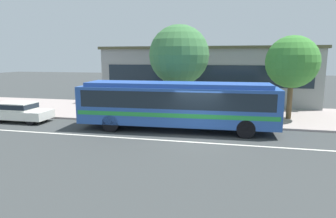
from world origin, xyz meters
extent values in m
plane|color=#383B3C|center=(0.00, 0.00, 0.00)|extent=(120.00, 120.00, 0.00)
cube|color=#A0928E|center=(0.00, 6.87, 0.06)|extent=(60.00, 8.00, 0.12)
cube|color=silver|center=(0.00, -0.80, 0.00)|extent=(56.00, 0.16, 0.01)
cube|color=#2A53A5|center=(-1.41, 1.52, 1.50)|extent=(11.58, 2.89, 2.16)
cube|color=#284EA8|center=(-1.41, 1.52, 2.70)|extent=(10.65, 2.56, 0.24)
cube|color=#19232D|center=(-1.41, 1.52, 1.94)|extent=(10.90, 2.89, 0.95)
cube|color=green|center=(-1.41, 1.52, 1.12)|extent=(11.36, 2.90, 0.24)
cube|color=#19232D|center=(4.28, 1.74, 1.94)|extent=(0.20, 2.15, 1.04)
cylinder|color=black|center=(2.45, 2.75, 0.50)|extent=(1.01, 0.32, 1.00)
cylinder|color=black|center=(2.53, 0.59, 0.50)|extent=(1.01, 0.32, 1.00)
cylinder|color=black|center=(-5.13, 2.45, 0.50)|extent=(1.01, 0.32, 1.00)
cylinder|color=black|center=(-5.05, 0.29, 0.50)|extent=(1.01, 0.32, 1.00)
cube|color=white|center=(-12.14, 1.50, 0.52)|extent=(4.21, 1.73, 0.55)
cube|color=white|center=(-12.35, 1.50, 1.04)|extent=(2.36, 1.53, 0.50)
cube|color=#19232D|center=(-12.35, 1.50, 1.06)|extent=(2.40, 1.54, 0.32)
cylinder|color=black|center=(-10.76, 2.26, 0.32)|extent=(0.64, 0.22, 0.64)
cylinder|color=black|center=(-10.76, 0.75, 0.32)|extent=(0.64, 0.22, 0.64)
cylinder|color=black|center=(-13.53, 2.26, 0.32)|extent=(0.64, 0.22, 0.64)
cylinder|color=#725D62|center=(-3.32, 4.14, 0.54)|extent=(0.14, 0.14, 0.84)
cylinder|color=#725D62|center=(-3.39, 3.99, 0.54)|extent=(0.14, 0.14, 0.84)
cylinder|color=#C03040|center=(-3.35, 4.06, 1.24)|extent=(0.45, 0.45, 0.56)
sphere|color=tan|center=(-3.35, 4.06, 1.62)|extent=(0.21, 0.21, 0.21)
cylinder|color=#333D3D|center=(-2.51, 4.73, 0.55)|extent=(0.14, 0.14, 0.86)
cylinder|color=#333D3D|center=(-2.67, 4.73, 0.55)|extent=(0.14, 0.14, 0.86)
cylinder|color=blue|center=(-2.59, 4.73, 1.26)|extent=(0.34, 0.34, 0.57)
sphere|color=#C0B191|center=(-2.59, 4.73, 1.66)|extent=(0.22, 0.22, 0.22)
cylinder|color=brown|center=(-2.07, 5.67, 1.52)|extent=(0.33, 0.33, 2.80)
sphere|color=#3E7640|center=(-2.07, 5.67, 4.41)|extent=(4.25, 4.25, 4.25)
cylinder|color=brown|center=(5.52, 5.95, 1.43)|extent=(0.35, 0.35, 2.62)
sphere|color=#3D8434|center=(5.52, 5.95, 3.96)|extent=(3.48, 3.48, 3.48)
cube|color=gray|center=(-0.66, 13.10, 2.47)|extent=(18.64, 6.64, 4.94)
cube|color=#19232D|center=(-0.66, 9.76, 2.71)|extent=(17.15, 0.04, 1.78)
cube|color=#494931|center=(-0.66, 13.10, 5.06)|extent=(19.04, 7.04, 0.24)
camera|label=1|loc=(1.93, -15.42, 4.31)|focal=31.95mm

